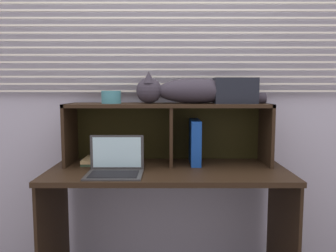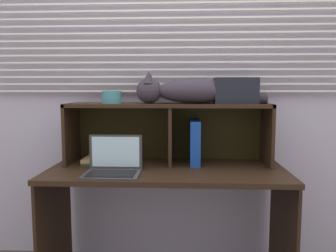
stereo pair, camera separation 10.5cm
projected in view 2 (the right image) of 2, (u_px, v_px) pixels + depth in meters
back_panel_with_blinds at (169, 82)px, 2.37m from camera, size 4.40×0.08×2.50m
desk at (167, 190)px, 2.09m from camera, size 1.45×0.63×0.72m
hutch_shelf_unit at (169, 121)px, 2.22m from camera, size 1.29×0.32×0.39m
cat at (186, 91)px, 2.17m from camera, size 0.83×0.20×0.20m
laptop at (113, 166)px, 1.95m from camera, size 0.32×0.24×0.21m
binder_upright at (195, 142)px, 2.20m from camera, size 0.06×0.27×0.29m
book_stack at (100, 160)px, 2.24m from camera, size 0.20×0.22×0.04m
small_basket at (112, 97)px, 2.19m from camera, size 0.12×0.12×0.08m
storage_box at (236, 91)px, 2.15m from camera, size 0.27×0.17×0.16m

